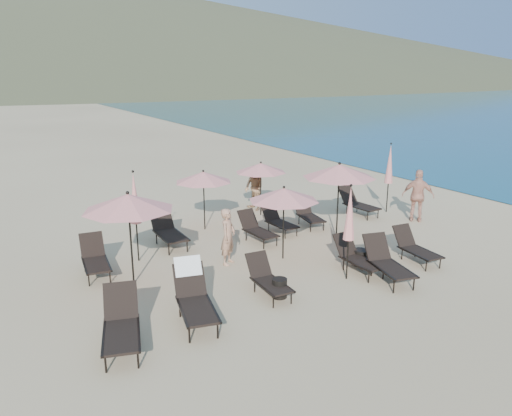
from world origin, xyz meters
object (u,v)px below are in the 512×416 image
lounger_3 (357,256)px  lounger_6 (95,258)px  lounger_8 (257,228)px  umbrella_open_0 (128,202)px  side_table_0 (280,288)px  side_table_1 (360,257)px  beachgoer_b (254,188)px  lounger_4 (387,262)px  umbrella_open_4 (261,168)px  umbrella_open_2 (339,171)px  lounger_5 (415,247)px  umbrella_closed_0 (350,214)px  umbrella_closed_2 (135,199)px  lounger_11 (357,202)px  umbrella_open_1 (284,195)px  lounger_2 (268,278)px  umbrella_closed_1 (390,164)px  lounger_9 (278,220)px  lounger_1 (194,295)px  umbrella_open_3 (203,177)px  beachgoer_a (228,237)px  lounger_7 (168,230)px  lounger_10 (308,214)px  beachgoer_c (418,196)px  lounger_0 (121,324)px

lounger_3 → lounger_6: 6.86m
lounger_8 → umbrella_open_0: size_ratio=0.66×
side_table_0 → side_table_1: side_table_0 is taller
side_table_0 → beachgoer_b: beachgoer_b is taller
lounger_4 → umbrella_open_4: 6.74m
umbrella_open_2 → lounger_5: bearing=-76.8°
umbrella_closed_0 → umbrella_closed_2: umbrella_closed_2 is taller
lounger_5 → lounger_11: (1.72, 4.38, 0.04)m
umbrella_open_1 → beachgoer_b: 5.31m
lounger_2 → umbrella_closed_1: bearing=29.9°
lounger_8 → lounger_11: bearing=4.4°
lounger_6 → lounger_9: size_ratio=1.11×
umbrella_closed_2 → lounger_6: bearing=-164.5°
lounger_1 → umbrella_open_3: (2.77, 5.59, 1.23)m
umbrella_open_0 → beachgoer_a: umbrella_open_0 is taller
lounger_5 → umbrella_open_1: (-3.08, 1.99, 1.45)m
lounger_11 → lounger_2: bearing=-150.8°
lounger_7 → umbrella_open_1: umbrella_open_1 is taller
lounger_10 → side_table_1: lounger_10 is taller
lounger_10 → umbrella_closed_0: (-1.82, -4.21, 1.33)m
side_table_1 → lounger_4: bearing=-93.7°
lounger_6 → umbrella_open_2: size_ratio=0.69×
lounger_5 → side_table_1: size_ratio=3.68×
lounger_11 → umbrella_open_3: bearing=164.2°
beachgoer_c → lounger_11: bearing=-6.0°
lounger_10 → umbrella_closed_2: umbrella_closed_2 is taller
lounger_2 → beachgoer_c: beachgoer_c is taller
lounger_6 → beachgoer_c: beachgoer_c is taller
lounger_10 → side_table_0: (-3.88, -4.26, -0.17)m
lounger_3 → lounger_10: 4.15m
lounger_10 → umbrella_open_4: 2.46m
lounger_5 → beachgoer_a: (-4.59, 2.42, 0.37)m
lounger_11 → beachgoer_b: (-2.96, 2.48, 0.39)m
lounger_1 → umbrella_closed_2: bearing=102.6°
umbrella_closed_0 → umbrella_open_4: bearing=80.2°
beachgoer_a → lounger_0: bearing=177.0°
umbrella_open_3 → lounger_9: bearing=-36.5°
umbrella_closed_1 → lounger_5: bearing=-125.4°
lounger_3 → beachgoer_b: bearing=83.9°
side_table_1 → umbrella_closed_1: bearing=38.8°
lounger_4 → umbrella_closed_2: bearing=153.1°
lounger_3 → lounger_4: 0.82m
side_table_0 → beachgoer_a: 2.55m
umbrella_open_4 → side_table_1: 5.77m
side_table_0 → beachgoer_b: bearing=64.7°
lounger_10 → umbrella_open_1: bearing=-127.6°
lounger_9 → lounger_10: bearing=0.9°
lounger_8 → umbrella_closed_2: 3.95m
lounger_10 → lounger_11: 2.36m
umbrella_open_4 → lounger_5: bearing=-77.1°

